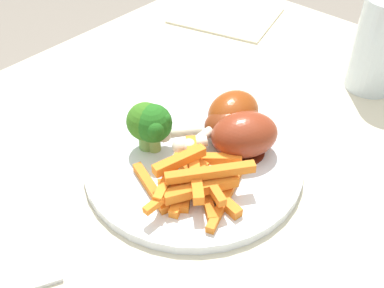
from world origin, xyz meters
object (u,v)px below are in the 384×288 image
object	(u,v)px
broccoli_floret_front	(148,123)
water_glass	(380,45)
dinner_plate	(192,161)
chicken_drumstick_extra	(233,116)
carrot_fries_pile	(195,180)
dining_table	(189,239)
chicken_drumstick_near	(242,136)
chicken_drumstick_far	(229,125)
broccoli_floret_middle	(153,124)

from	to	relation	value
broccoli_floret_front	water_glass	bearing A→B (deg)	-22.42
dinner_plate	chicken_drumstick_extra	world-z (taller)	chicken_drumstick_extra
broccoli_floret_front	water_glass	world-z (taller)	water_glass
water_glass	broccoli_floret_front	bearing A→B (deg)	157.58
carrot_fries_pile	water_glass	xyz separation A→B (m)	(0.33, -0.04, 0.04)
dining_table	water_glass	distance (m)	0.37
chicken_drumstick_near	chicken_drumstick_extra	distance (m)	0.04
chicken_drumstick_near	chicken_drumstick_far	size ratio (longest dim) A/B	1.00
broccoli_floret_front	water_glass	distance (m)	0.34
dining_table	chicken_drumstick_near	size ratio (longest dim) A/B	7.81
dining_table	carrot_fries_pile	size ratio (longest dim) A/B	7.00
dining_table	dinner_plate	world-z (taller)	dinner_plate
dining_table	broccoli_floret_front	world-z (taller)	broccoli_floret_front
carrot_fries_pile	chicken_drumstick_extra	bearing A→B (deg)	16.62
broccoli_floret_middle	water_glass	world-z (taller)	water_glass
chicken_drumstick_far	water_glass	xyz separation A→B (m)	(0.24, -0.07, 0.03)
chicken_drumstick_extra	water_glass	xyz separation A→B (m)	(0.22, -0.07, 0.03)
broccoli_floret_front	chicken_drumstick_extra	world-z (taller)	broccoli_floret_front
dinner_plate	broccoli_floret_middle	distance (m)	0.06
carrot_fries_pile	chicken_drumstick_far	world-z (taller)	chicken_drumstick_far
dining_table	dinner_plate	xyz separation A→B (m)	(0.01, 0.00, 0.14)
dinner_plate	carrot_fries_pile	world-z (taller)	carrot_fries_pile
dining_table	broccoli_floret_front	xyz separation A→B (m)	(-0.01, 0.05, 0.18)
water_glass	chicken_drumstick_near	bearing A→B (deg)	170.06
chicken_drumstick_far	carrot_fries_pile	bearing A→B (deg)	-163.41
broccoli_floret_front	carrot_fries_pile	distance (m)	0.09
chicken_drumstick_near	water_glass	bearing A→B (deg)	-9.94
dinner_plate	chicken_drumstick_far	bearing A→B (deg)	-10.34
broccoli_floret_front	chicken_drumstick_far	world-z (taller)	broccoli_floret_front
broccoli_floret_front	broccoli_floret_middle	distance (m)	0.01
dinner_plate	broccoli_floret_front	size ratio (longest dim) A/B	4.18
dining_table	chicken_drumstick_far	world-z (taller)	chicken_drumstick_far
broccoli_floret_front	chicken_drumstick_far	xyz separation A→B (m)	(0.07, -0.06, -0.02)
broccoli_floret_front	broccoli_floret_middle	xyz separation A→B (m)	(0.00, -0.01, 0.00)
dinner_plate	chicken_drumstick_extra	size ratio (longest dim) A/B	1.99
dining_table	carrot_fries_pile	bearing A→B (deg)	-129.47
broccoli_floret_middle	water_glass	bearing A→B (deg)	-21.22
dining_table	broccoli_floret_front	bearing A→B (deg)	103.47
water_glass	dinner_plate	bearing A→B (deg)	164.72
broccoli_floret_middle	chicken_drumstick_near	bearing A→B (deg)	-50.46
carrot_fries_pile	water_glass	bearing A→B (deg)	-7.38
dining_table	chicken_drumstick_near	distance (m)	0.18
chicken_drumstick_extra	dining_table	bearing A→B (deg)	177.18
water_glass	dining_table	bearing A→B (deg)	165.51
dinner_plate	water_glass	world-z (taller)	water_glass
broccoli_floret_middle	chicken_drumstick_extra	xyz separation A→B (m)	(0.09, -0.05, -0.01)
broccoli_floret_middle	chicken_drumstick_extra	bearing A→B (deg)	-28.35
dining_table	chicken_drumstick_far	size ratio (longest dim) A/B	7.84
chicken_drumstick_near	water_glass	xyz separation A→B (m)	(0.25, -0.04, 0.03)
broccoli_floret_middle	water_glass	distance (m)	0.33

